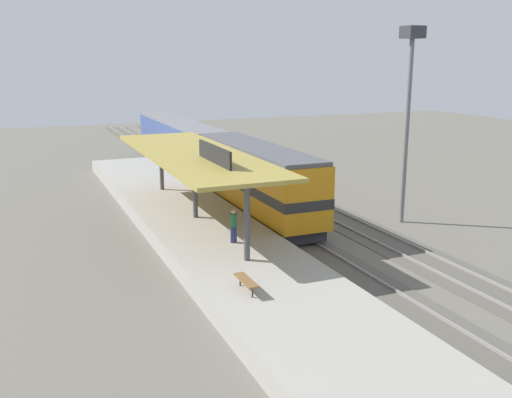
{
  "coord_description": "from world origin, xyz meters",
  "views": [
    {
      "loc": [
        -13.98,
        -31.39,
        9.9
      ],
      "look_at": [
        -1.38,
        -1.41,
        2.0
      ],
      "focal_mm": 40.81,
      "sensor_mm": 36.0,
      "label": 1
    }
  ],
  "objects_px": {
    "person_waiting": "(234,224)",
    "platform_bench": "(246,281)",
    "locomotive": "(257,180)",
    "light_mast": "(410,84)",
    "passenger_carriage_single": "(180,144)"
  },
  "relations": [
    {
      "from": "locomotive",
      "to": "passenger_carriage_single",
      "type": "relative_size",
      "value": 0.72
    },
    {
      "from": "platform_bench",
      "to": "person_waiting",
      "type": "relative_size",
      "value": 0.99
    },
    {
      "from": "passenger_carriage_single",
      "to": "light_mast",
      "type": "relative_size",
      "value": 1.71
    },
    {
      "from": "passenger_carriage_single",
      "to": "light_mast",
      "type": "height_order",
      "value": "light_mast"
    },
    {
      "from": "platform_bench",
      "to": "locomotive",
      "type": "xyz_separation_m",
      "value": [
        6.0,
        13.19,
        1.07
      ]
    },
    {
      "from": "passenger_carriage_single",
      "to": "light_mast",
      "type": "distance_m",
      "value": 24.72
    },
    {
      "from": "platform_bench",
      "to": "light_mast",
      "type": "bearing_deg",
      "value": 31.74
    },
    {
      "from": "person_waiting",
      "to": "platform_bench",
      "type": "bearing_deg",
      "value": -106.16
    },
    {
      "from": "light_mast",
      "to": "person_waiting",
      "type": "height_order",
      "value": "light_mast"
    },
    {
      "from": "locomotive",
      "to": "person_waiting",
      "type": "bearing_deg",
      "value": -120.8
    },
    {
      "from": "platform_bench",
      "to": "light_mast",
      "type": "height_order",
      "value": "light_mast"
    },
    {
      "from": "passenger_carriage_single",
      "to": "locomotive",
      "type": "bearing_deg",
      "value": -90.0
    },
    {
      "from": "locomotive",
      "to": "light_mast",
      "type": "distance_m",
      "value": 10.88
    },
    {
      "from": "platform_bench",
      "to": "locomotive",
      "type": "relative_size",
      "value": 0.12
    },
    {
      "from": "locomotive",
      "to": "platform_bench",
      "type": "bearing_deg",
      "value": -114.47
    }
  ]
}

